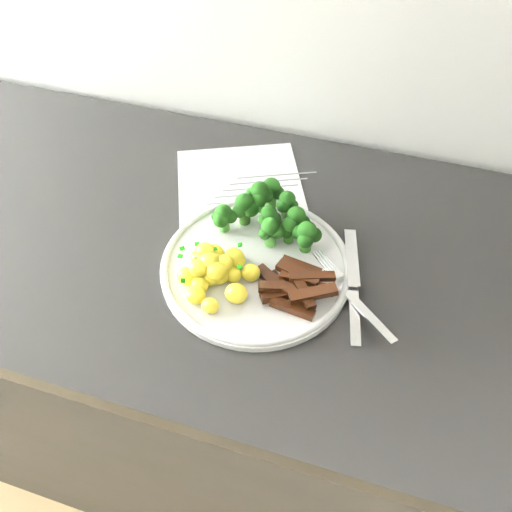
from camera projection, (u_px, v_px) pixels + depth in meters
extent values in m
cube|color=black|center=(242.00, 374.00, 1.15)|extent=(2.43, 0.61, 0.91)
cube|color=#322E2C|center=(195.00, 509.00, 0.98)|extent=(2.43, 0.02, 0.87)
cube|color=white|center=(242.00, 202.00, 0.86)|extent=(0.32, 0.37, 0.00)
cube|color=slate|center=(277.00, 175.00, 0.90)|extent=(0.13, 0.06, 0.00)
cube|color=slate|center=(269.00, 181.00, 0.89)|extent=(0.13, 0.06, 0.00)
cube|color=slate|center=(261.00, 188.00, 0.88)|extent=(0.12, 0.06, 0.00)
cube|color=slate|center=(252.00, 195.00, 0.87)|extent=(0.12, 0.06, 0.00)
cube|color=slate|center=(243.00, 201.00, 0.86)|extent=(0.11, 0.05, 0.00)
cube|color=slate|center=(234.00, 208.00, 0.85)|extent=(0.11, 0.05, 0.00)
cube|color=slate|center=(225.00, 216.00, 0.84)|extent=(0.11, 0.05, 0.00)
cube|color=slate|center=(216.00, 223.00, 0.83)|extent=(0.10, 0.05, 0.00)
cylinder|color=white|center=(256.00, 267.00, 0.76)|extent=(0.29, 0.29, 0.01)
torus|color=white|center=(256.00, 264.00, 0.76)|extent=(0.29, 0.29, 0.01)
cylinder|color=#316E22|center=(269.00, 224.00, 0.78)|extent=(0.02, 0.02, 0.02)
sphere|color=black|center=(275.00, 219.00, 0.77)|extent=(0.02, 0.02, 0.02)
sphere|color=black|center=(267.00, 213.00, 0.78)|extent=(0.02, 0.02, 0.02)
sphere|color=black|center=(264.00, 219.00, 0.77)|extent=(0.02, 0.02, 0.02)
sphere|color=black|center=(269.00, 213.00, 0.77)|extent=(0.02, 0.02, 0.02)
cylinder|color=#316E22|center=(295.00, 229.00, 0.79)|extent=(0.02, 0.02, 0.03)
sphere|color=black|center=(303.00, 222.00, 0.77)|extent=(0.02, 0.02, 0.02)
sphere|color=black|center=(296.00, 215.00, 0.78)|extent=(0.02, 0.02, 0.02)
sphere|color=black|center=(291.00, 224.00, 0.77)|extent=(0.02, 0.02, 0.02)
sphere|color=black|center=(296.00, 216.00, 0.77)|extent=(0.03, 0.03, 0.03)
cylinder|color=#316E22|center=(245.00, 216.00, 0.81)|extent=(0.02, 0.02, 0.03)
sphere|color=black|center=(251.00, 209.00, 0.79)|extent=(0.03, 0.03, 0.03)
sphere|color=black|center=(244.00, 202.00, 0.80)|extent=(0.02, 0.02, 0.02)
sphere|color=black|center=(239.00, 211.00, 0.79)|extent=(0.02, 0.02, 0.02)
sphere|color=black|center=(244.00, 203.00, 0.78)|extent=(0.03, 0.03, 0.03)
cylinder|color=#316E22|center=(287.00, 210.00, 0.80)|extent=(0.02, 0.02, 0.02)
sphere|color=black|center=(293.00, 205.00, 0.79)|extent=(0.02, 0.02, 0.02)
sphere|color=black|center=(287.00, 198.00, 0.80)|extent=(0.02, 0.02, 0.02)
sphere|color=black|center=(283.00, 206.00, 0.78)|extent=(0.02, 0.02, 0.02)
sphere|color=black|center=(287.00, 199.00, 0.78)|extent=(0.03, 0.03, 0.03)
cylinder|color=#316E22|center=(260.00, 203.00, 0.81)|extent=(0.02, 0.02, 0.02)
sphere|color=black|center=(266.00, 196.00, 0.80)|extent=(0.02, 0.02, 0.02)
sphere|color=black|center=(260.00, 190.00, 0.80)|extent=(0.02, 0.02, 0.02)
sphere|color=black|center=(253.00, 194.00, 0.80)|extent=(0.02, 0.02, 0.02)
sphere|color=black|center=(259.00, 199.00, 0.79)|extent=(0.02, 0.02, 0.02)
sphere|color=black|center=(260.00, 190.00, 0.79)|extent=(0.03, 0.03, 0.03)
cylinder|color=#316E22|center=(306.00, 244.00, 0.77)|extent=(0.02, 0.02, 0.03)
sphere|color=black|center=(314.00, 235.00, 0.75)|extent=(0.02, 0.02, 0.02)
sphere|color=black|center=(307.00, 229.00, 0.76)|extent=(0.02, 0.02, 0.02)
sphere|color=black|center=(300.00, 232.00, 0.76)|extent=(0.02, 0.02, 0.02)
sphere|color=black|center=(305.00, 240.00, 0.75)|extent=(0.02, 0.02, 0.02)
sphere|color=black|center=(307.00, 231.00, 0.75)|extent=(0.03, 0.03, 0.03)
cylinder|color=#316E22|center=(224.00, 224.00, 0.80)|extent=(0.02, 0.02, 0.02)
sphere|color=black|center=(230.00, 216.00, 0.78)|extent=(0.02, 0.02, 0.02)
sphere|color=black|center=(224.00, 212.00, 0.79)|extent=(0.02, 0.02, 0.02)
sphere|color=black|center=(217.00, 216.00, 0.78)|extent=(0.02, 0.02, 0.02)
sphere|color=black|center=(221.00, 220.00, 0.78)|extent=(0.02, 0.02, 0.02)
sphere|color=black|center=(224.00, 213.00, 0.78)|extent=(0.03, 0.03, 0.03)
cylinder|color=#316E22|center=(270.00, 238.00, 0.78)|extent=(0.02, 0.02, 0.02)
sphere|color=black|center=(277.00, 232.00, 0.76)|extent=(0.02, 0.02, 0.02)
sphere|color=black|center=(269.00, 225.00, 0.77)|extent=(0.02, 0.02, 0.02)
sphere|color=black|center=(265.00, 234.00, 0.76)|extent=(0.02, 0.02, 0.02)
sphere|color=black|center=(271.00, 226.00, 0.75)|extent=(0.03, 0.03, 0.03)
cylinder|color=#316E22|center=(288.00, 236.00, 0.78)|extent=(0.02, 0.02, 0.02)
sphere|color=black|center=(295.00, 229.00, 0.77)|extent=(0.02, 0.02, 0.02)
sphere|color=black|center=(292.00, 225.00, 0.77)|extent=(0.02, 0.02, 0.02)
sphere|color=black|center=(283.00, 227.00, 0.77)|extent=(0.02, 0.02, 0.02)
sphere|color=black|center=(287.00, 233.00, 0.76)|extent=(0.02, 0.02, 0.02)
sphere|color=black|center=(289.00, 225.00, 0.76)|extent=(0.03, 0.03, 0.03)
cylinder|color=#316E22|center=(271.00, 200.00, 0.83)|extent=(0.02, 0.02, 0.03)
sphere|color=black|center=(278.00, 193.00, 0.81)|extent=(0.02, 0.02, 0.02)
sphere|color=black|center=(269.00, 187.00, 0.82)|extent=(0.02, 0.02, 0.02)
sphere|color=black|center=(267.00, 195.00, 0.81)|extent=(0.02, 0.02, 0.02)
sphere|color=black|center=(271.00, 187.00, 0.81)|extent=(0.03, 0.03, 0.03)
ellipsoid|color=yellow|center=(200.00, 285.00, 0.72)|extent=(0.03, 0.03, 0.02)
ellipsoid|color=yellow|center=(233.00, 275.00, 0.73)|extent=(0.02, 0.02, 0.02)
ellipsoid|color=yellow|center=(200.00, 258.00, 0.75)|extent=(0.03, 0.03, 0.02)
ellipsoid|color=yellow|center=(234.00, 258.00, 0.75)|extent=(0.03, 0.03, 0.03)
ellipsoid|color=yellow|center=(218.00, 275.00, 0.73)|extent=(0.03, 0.03, 0.03)
ellipsoid|color=yellow|center=(251.00, 273.00, 0.73)|extent=(0.03, 0.03, 0.03)
ellipsoid|color=yellow|center=(210.00, 276.00, 0.73)|extent=(0.03, 0.03, 0.03)
ellipsoid|color=yellow|center=(216.00, 269.00, 0.74)|extent=(0.03, 0.03, 0.03)
ellipsoid|color=yellow|center=(236.00, 293.00, 0.71)|extent=(0.03, 0.03, 0.03)
ellipsoid|color=yellow|center=(206.00, 252.00, 0.74)|extent=(0.03, 0.03, 0.03)
ellipsoid|color=yellow|center=(203.00, 262.00, 0.73)|extent=(0.02, 0.02, 0.02)
ellipsoid|color=yellow|center=(204.00, 255.00, 0.75)|extent=(0.03, 0.03, 0.03)
ellipsoid|color=yellow|center=(225.00, 263.00, 0.72)|extent=(0.03, 0.03, 0.02)
ellipsoid|color=yellow|center=(214.00, 254.00, 0.75)|extent=(0.03, 0.03, 0.03)
ellipsoid|color=yellow|center=(199.00, 268.00, 0.72)|extent=(0.03, 0.03, 0.03)
ellipsoid|color=yellow|center=(214.00, 260.00, 0.73)|extent=(0.03, 0.02, 0.02)
ellipsoid|color=yellow|center=(220.00, 269.00, 0.72)|extent=(0.02, 0.02, 0.02)
ellipsoid|color=yellow|center=(210.00, 263.00, 0.72)|extent=(0.03, 0.03, 0.03)
ellipsoid|color=yellow|center=(236.00, 260.00, 0.75)|extent=(0.03, 0.03, 0.02)
ellipsoid|color=yellow|center=(196.00, 295.00, 0.71)|extent=(0.03, 0.03, 0.02)
ellipsoid|color=yellow|center=(213.00, 253.00, 0.76)|extent=(0.03, 0.03, 0.02)
ellipsoid|color=yellow|center=(187.00, 276.00, 0.73)|extent=(0.03, 0.03, 0.03)
ellipsoid|color=yellow|center=(216.00, 271.00, 0.71)|extent=(0.03, 0.03, 0.03)
ellipsoid|color=yellow|center=(210.00, 306.00, 0.70)|extent=(0.03, 0.02, 0.02)
cube|color=#066204|center=(197.00, 244.00, 0.73)|extent=(0.01, 0.01, 0.00)
cube|color=#066204|center=(215.00, 249.00, 0.73)|extent=(0.01, 0.01, 0.00)
cube|color=#066204|center=(205.00, 271.00, 0.72)|extent=(0.01, 0.01, 0.00)
cube|color=#066204|center=(182.00, 249.00, 0.74)|extent=(0.01, 0.01, 0.00)
cube|color=#066204|center=(239.00, 267.00, 0.72)|extent=(0.01, 0.01, 0.00)
cube|color=#066204|center=(180.00, 256.00, 0.72)|extent=(0.01, 0.01, 0.00)
cube|color=#066204|center=(195.00, 261.00, 0.71)|extent=(0.01, 0.01, 0.00)
cube|color=#066204|center=(240.00, 245.00, 0.74)|extent=(0.01, 0.01, 0.00)
cube|color=#066204|center=(197.00, 259.00, 0.72)|extent=(0.01, 0.01, 0.00)
cube|color=#066204|center=(183.00, 281.00, 0.70)|extent=(0.01, 0.01, 0.00)
cube|color=#066204|center=(210.00, 264.00, 0.71)|extent=(0.01, 0.01, 0.00)
cube|color=#066204|center=(201.00, 265.00, 0.72)|extent=(0.01, 0.01, 0.00)
cube|color=#066204|center=(195.00, 269.00, 0.71)|extent=(0.01, 0.01, 0.00)
cube|color=#066204|center=(215.00, 260.00, 0.73)|extent=(0.01, 0.01, 0.00)
cube|color=black|center=(282.00, 294.00, 0.72)|extent=(0.06, 0.05, 0.01)
cube|color=black|center=(292.00, 308.00, 0.70)|extent=(0.07, 0.02, 0.01)
cube|color=black|center=(287.00, 285.00, 0.72)|extent=(0.05, 0.05, 0.02)
cube|color=black|center=(271.00, 280.00, 0.73)|extent=(0.06, 0.05, 0.02)
cube|color=black|center=(301.00, 266.00, 0.75)|extent=(0.06, 0.02, 0.01)
cube|color=black|center=(286.00, 288.00, 0.72)|extent=(0.06, 0.05, 0.01)
cube|color=black|center=(310.00, 287.00, 0.72)|extent=(0.07, 0.02, 0.01)
cube|color=black|center=(299.00, 278.00, 0.72)|extent=(0.06, 0.02, 0.02)
cube|color=black|center=(298.00, 273.00, 0.73)|extent=(0.07, 0.04, 0.01)
cube|color=black|center=(312.00, 277.00, 0.72)|extent=(0.07, 0.04, 0.01)
cube|color=black|center=(313.00, 293.00, 0.70)|extent=(0.07, 0.05, 0.02)
cube|color=black|center=(280.00, 287.00, 0.71)|extent=(0.06, 0.03, 0.01)
cube|color=black|center=(295.00, 294.00, 0.71)|extent=(0.06, 0.03, 0.01)
cube|color=black|center=(303.00, 291.00, 0.71)|extent=(0.05, 0.06, 0.02)
cube|color=silver|center=(365.00, 312.00, 0.69)|extent=(0.10, 0.09, 0.02)
cube|color=silver|center=(334.00, 273.00, 0.73)|extent=(0.03, 0.03, 0.01)
cylinder|color=silver|center=(328.00, 259.00, 0.75)|extent=(0.03, 0.03, 0.00)
cylinder|color=silver|center=(325.00, 260.00, 0.75)|extent=(0.03, 0.03, 0.00)
cylinder|color=silver|center=(323.00, 261.00, 0.75)|extent=(0.03, 0.03, 0.00)
cylinder|color=silver|center=(320.00, 262.00, 0.75)|extent=(0.03, 0.03, 0.00)
cube|color=silver|center=(352.00, 257.00, 0.76)|extent=(0.04, 0.12, 0.01)
cube|color=silver|center=(354.00, 315.00, 0.70)|extent=(0.04, 0.10, 0.02)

